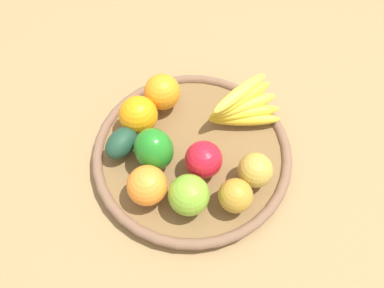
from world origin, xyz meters
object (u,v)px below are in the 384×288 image
object	(u,v)px
apple_2	(201,160)
banana_bunch	(243,106)
bell_pepper	(154,149)
orange_0	(147,185)
apple_3	(236,196)
orange_1	(162,92)
orange_2	(138,115)
apple_1	(189,195)
apple_0	(255,170)
avocado	(122,143)

from	to	relation	value
apple_2	banana_bunch	distance (m)	0.16
bell_pepper	orange_0	xyz separation A→B (m)	(0.04, 0.06, -0.01)
apple_2	apple_3	size ratio (longest dim) A/B	1.14
orange_1	apple_3	xyz separation A→B (m)	(-0.03, 0.28, -0.01)
orange_2	apple_1	bearing A→B (deg)	94.50
apple_3	apple_0	bearing A→B (deg)	-153.80
banana_bunch	orange_0	bearing A→B (deg)	18.16
apple_3	banana_bunch	bearing A→B (deg)	-123.29
apple_2	orange_1	world-z (taller)	orange_1
orange_1	avocado	size ratio (longest dim) A/B	1.00
apple_1	avocado	distance (m)	0.18
banana_bunch	apple_3	xyz separation A→B (m)	(0.11, 0.17, -0.01)
apple_2	orange_2	distance (m)	0.17
apple_1	apple_3	bearing A→B (deg)	155.07
apple_2	apple_3	bearing A→B (deg)	104.94
bell_pepper	orange_0	distance (m)	0.07
apple_2	apple_0	size ratio (longest dim) A/B	1.09
bell_pepper	avocado	world-z (taller)	bell_pepper
banana_bunch	avocado	world-z (taller)	banana_bunch
apple_1	apple_0	bearing A→B (deg)	177.05
orange_1	apple_1	bearing A→B (deg)	77.66
apple_2	avocado	xyz separation A→B (m)	(0.12, -0.11, -0.01)
apple_0	avocado	world-z (taller)	apple_0
apple_1	orange_0	xyz separation A→B (m)	(0.06, -0.05, -0.00)
orange_1	orange_2	size ratio (longest dim) A/B	0.97
avocado	apple_3	distance (m)	0.25
bell_pepper	avocado	xyz separation A→B (m)	(0.05, -0.05, -0.02)
orange_0	banana_bunch	bearing A→B (deg)	-161.84
bell_pepper	apple_3	distance (m)	0.18
bell_pepper	banana_bunch	world-z (taller)	bell_pepper
avocado	orange_2	world-z (taller)	orange_2
orange_2	apple_3	world-z (taller)	orange_2
banana_bunch	orange_2	world-z (taller)	orange_2
bell_pepper	orange_2	xyz separation A→B (m)	(-0.00, -0.09, -0.01)
banana_bunch	apple_1	size ratio (longest dim) A/B	2.00
apple_2	apple_0	distance (m)	0.11
apple_2	orange_1	xyz separation A→B (m)	(0.00, -0.19, 0.00)
orange_0	orange_2	distance (m)	0.16
orange_1	banana_bunch	xyz separation A→B (m)	(-0.14, 0.11, -0.00)
apple_0	orange_1	bearing A→B (deg)	-71.23
avocado	apple_2	bearing A→B (deg)	137.89
banana_bunch	orange_2	xyz separation A→B (m)	(0.21, -0.07, 0.00)
orange_1	apple_1	size ratio (longest dim) A/B	1.01
apple_2	orange_0	world-z (taller)	orange_0
apple_2	orange_0	bearing A→B (deg)	2.05
orange_1	orange_2	xyz separation A→B (m)	(0.07, 0.04, 0.00)
apple_3	apple_1	bearing A→B (deg)	-24.93
orange_0	avocado	bearing A→B (deg)	-85.60
apple_2	orange_0	size ratio (longest dim) A/B	0.96
bell_pepper	apple_1	world-z (taller)	bell_pepper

